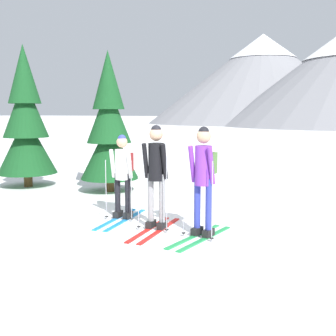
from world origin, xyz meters
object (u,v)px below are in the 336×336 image
(pine_tree_mid, at_px, (109,128))
(skier_in_black, at_px, (156,172))
(pine_tree_near, at_px, (26,123))
(skier_in_white, at_px, (123,172))
(skier_in_purple, at_px, (204,174))

(pine_tree_mid, bearing_deg, skier_in_black, -44.59)
(skier_in_black, bearing_deg, pine_tree_near, 155.76)
(pine_tree_mid, bearing_deg, skier_in_white, -51.85)
(skier_in_black, xyz_separation_m, pine_tree_mid, (-2.75, 2.72, 0.63))
(pine_tree_near, bearing_deg, skier_in_purple, -21.48)
(pine_tree_near, bearing_deg, skier_in_white, -24.43)
(skier_in_black, height_order, skier_in_purple, skier_in_black)
(pine_tree_near, bearing_deg, pine_tree_mid, 7.73)
(skier_in_black, xyz_separation_m, pine_tree_near, (-5.27, 2.37, 0.76))
(skier_in_white, xyz_separation_m, skier_in_black, (0.94, -0.41, 0.12))
(pine_tree_near, relative_size, pine_tree_mid, 1.08)
(skier_in_purple, bearing_deg, pine_tree_near, 158.52)
(skier_in_white, distance_m, skier_in_purple, 1.93)
(skier_in_white, height_order, pine_tree_near, pine_tree_near)
(skier_in_white, relative_size, pine_tree_mid, 0.49)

